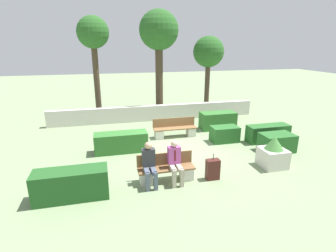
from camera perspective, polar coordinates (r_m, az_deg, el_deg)
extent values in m
plane|color=gray|center=(10.44, 2.29, -5.40)|extent=(60.00, 60.00, 0.00)
cube|color=beige|center=(14.49, -2.62, 2.89)|extent=(11.32, 0.30, 0.84)
cube|color=brown|center=(8.08, -0.33, -9.29)|extent=(1.75, 0.44, 0.05)
cube|color=brown|center=(8.20, -0.73, -7.15)|extent=(1.75, 0.04, 0.40)
cube|color=beige|center=(8.08, -4.87, -11.12)|extent=(0.36, 0.40, 0.38)
cube|color=beige|center=(8.34, 4.05, -10.13)|extent=(0.36, 0.40, 0.38)
cube|color=brown|center=(11.82, 1.57, -0.52)|extent=(1.97, 0.44, 0.05)
cube|color=brown|center=(11.98, 1.27, 0.85)|extent=(1.97, 0.04, 0.40)
cube|color=beige|center=(11.72, -2.00, -1.80)|extent=(0.36, 0.40, 0.38)
cube|color=beige|center=(12.10, 5.01, -1.23)|extent=(0.36, 0.40, 0.38)
cube|color=#B2A893|center=(7.89, 1.05, -9.26)|extent=(0.14, 0.46, 0.13)
cube|color=#B2A893|center=(7.94, 2.46, -9.10)|extent=(0.14, 0.46, 0.13)
cube|color=#B2A893|center=(7.79, 1.34, -11.44)|extent=(0.11, 0.11, 0.56)
cube|color=#B2A893|center=(7.85, 3.06, -11.22)|extent=(0.11, 0.11, 0.56)
cube|color=#B74C9E|center=(7.98, 1.32, -6.28)|extent=(0.38, 0.22, 0.54)
sphere|color=beige|center=(7.82, 1.38, -3.84)|extent=(0.20, 0.20, 0.20)
cube|color=maroon|center=(7.87, 1.54, -6.48)|extent=(0.06, 0.01, 0.35)
cube|color=#515B70|center=(7.75, -4.65, -9.85)|extent=(0.14, 0.46, 0.13)
cube|color=#515B70|center=(7.78, -3.18, -9.71)|extent=(0.14, 0.46, 0.13)
cube|color=#515B70|center=(7.65, -4.48, -12.08)|extent=(0.11, 0.11, 0.56)
cube|color=#515B70|center=(7.68, -2.67, -11.89)|extent=(0.11, 0.11, 0.56)
cube|color=#333338|center=(7.83, -4.27, -6.81)|extent=(0.38, 0.22, 0.54)
sphere|color=tan|center=(7.67, -4.31, -4.28)|extent=(0.22, 0.22, 0.22)
cube|color=#33702D|center=(10.39, -10.16, -3.51)|extent=(2.03, 0.69, 0.77)
cube|color=#33702D|center=(13.25, 10.77, 1.20)|extent=(1.73, 0.80, 0.84)
cube|color=#286028|center=(11.15, 22.61, -3.34)|extent=(1.27, 0.83, 0.70)
cube|color=#286028|center=(12.10, 20.91, -1.49)|extent=(1.84, 0.61, 0.73)
cube|color=#286028|center=(11.56, 12.21, -1.72)|extent=(1.15, 0.70, 0.67)
cube|color=#235623|center=(7.71, -20.31, -11.83)|extent=(1.95, 0.68, 0.83)
cube|color=beige|center=(9.72, 21.80, -6.43)|extent=(0.81, 0.81, 0.64)
cone|color=#47843D|center=(9.53, 22.16, -3.43)|extent=(0.64, 0.64, 0.45)
cube|color=#471E19|center=(8.34, 9.70, -9.29)|extent=(0.41, 0.25, 0.65)
cylinder|color=#333338|center=(8.16, 9.85, -6.61)|extent=(0.02, 0.02, 0.20)
cylinder|color=#473828|center=(15.53, -15.26, 9.57)|extent=(0.33, 0.33, 4.19)
sphere|color=#285B23|center=(15.42, -16.05, 19.04)|extent=(1.72, 1.72, 1.72)
cylinder|color=#473828|center=(15.23, -1.92, 10.02)|extent=(0.42, 0.42, 4.19)
sphere|color=#285B23|center=(15.12, -2.03, 20.18)|extent=(2.15, 2.15, 2.15)
cylinder|color=#473828|center=(16.85, 8.49, 8.68)|extent=(0.30, 0.30, 3.10)
sphere|color=#285B23|center=(16.67, 8.82, 15.70)|extent=(1.87, 1.87, 1.87)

